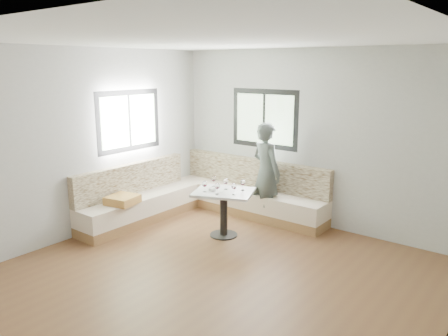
% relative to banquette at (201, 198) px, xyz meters
% --- Properties ---
extents(room, '(5.01, 5.01, 2.81)m').
position_rel_banquette_xyz_m(room, '(1.51, -1.54, 1.08)').
color(room, brown).
rests_on(room, ground).
extents(banquette, '(2.90, 2.80, 0.95)m').
position_rel_banquette_xyz_m(banquette, '(0.00, 0.00, 0.00)').
color(banquette, '#9A6C3E').
rests_on(banquette, ground).
extents(table, '(1.05, 0.95, 0.71)m').
position_rel_banquette_xyz_m(table, '(0.84, -0.44, 0.20)').
color(table, black).
rests_on(table, ground).
extents(person, '(0.70, 0.57, 1.65)m').
position_rel_banquette_xyz_m(person, '(0.98, 0.51, 0.49)').
color(person, '#464E4A').
rests_on(person, ground).
extents(olive_ramekin, '(0.11, 0.11, 0.04)m').
position_rel_banquette_xyz_m(olive_ramekin, '(0.69, -0.52, 0.40)').
color(olive_ramekin, white).
rests_on(olive_ramekin, table).
extents(wine_glass_a, '(0.08, 0.08, 0.17)m').
position_rel_banquette_xyz_m(wine_glass_a, '(0.65, -0.65, 0.49)').
color(wine_glass_a, white).
rests_on(wine_glass_a, table).
extents(wine_glass_b, '(0.08, 0.08, 0.17)m').
position_rel_banquette_xyz_m(wine_glass_b, '(0.87, -0.63, 0.49)').
color(wine_glass_b, white).
rests_on(wine_glass_b, table).
extents(wine_glass_c, '(0.08, 0.08, 0.17)m').
position_rel_banquette_xyz_m(wine_glass_c, '(1.06, -0.49, 0.49)').
color(wine_glass_c, white).
rests_on(wine_glass_c, table).
extents(wine_glass_d, '(0.08, 0.08, 0.17)m').
position_rel_banquette_xyz_m(wine_glass_d, '(0.81, -0.35, 0.49)').
color(wine_glass_d, white).
rests_on(wine_glass_d, table).
extents(wine_glass_e, '(0.08, 0.08, 0.17)m').
position_rel_banquette_xyz_m(wine_glass_e, '(1.04, -0.23, 0.49)').
color(wine_glass_e, white).
rests_on(wine_glass_e, table).
extents(wine_glass_f, '(0.08, 0.08, 0.17)m').
position_rel_banquette_xyz_m(wine_glass_f, '(0.56, -0.34, 0.49)').
color(wine_glass_f, white).
rests_on(wine_glass_f, table).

